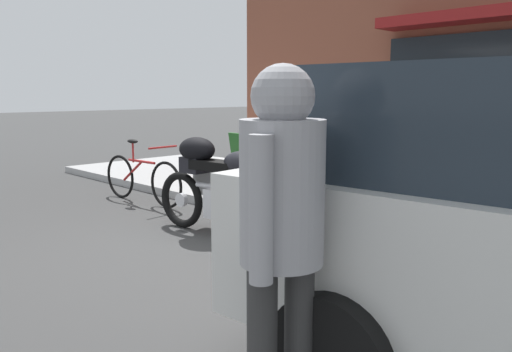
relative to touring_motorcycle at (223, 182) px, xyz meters
name	(u,v)px	position (x,y,z in m)	size (l,w,h in m)	color
ground_plane	(203,249)	(0.20, -0.47, -0.61)	(80.00, 80.00, 0.00)	#3B3B3B
touring_motorcycle	(223,182)	(0.00, 0.00, 0.00)	(2.22, 0.62, 1.41)	black
parked_bicycle	(142,178)	(-2.18, 0.32, -0.25)	(1.75, 0.48, 0.92)	black
pedestrian_walking	(282,210)	(2.72, -2.02, 0.46)	(0.49, 0.53, 1.71)	#323232
sandwich_board_sign	(251,162)	(-1.28, 1.65, -0.05)	(0.55, 0.40, 0.88)	#1E511E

